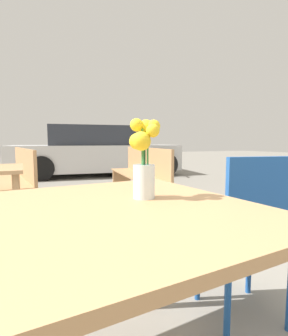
{
  "coord_description": "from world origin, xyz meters",
  "views": [
    {
      "loc": [
        -0.29,
        -0.82,
        0.94
      ],
      "look_at": [
        0.1,
        0.07,
        0.84
      ],
      "focal_mm": 28.0,
      "sensor_mm": 36.0,
      "label": 1
    }
  ],
  "objects": [
    {
      "name": "bench_near",
      "position": [
        -0.47,
        3.1,
        0.47
      ],
      "size": [
        0.62,
        1.9,
        0.85
      ],
      "color": "tan",
      "rests_on": "ground_plane"
    },
    {
      "name": "cafe_chair",
      "position": [
        0.71,
        0.14,
        0.5
      ],
      "size": [
        0.47,
        0.47,
        0.88
      ],
      "color": "#1E519E",
      "rests_on": "ground_plane"
    },
    {
      "name": "bicycle",
      "position": [
        2.52,
        5.48,
        0.35
      ],
      "size": [
        1.51,
        0.69,
        0.76
      ],
      "color": "black",
      "rests_on": "ground_plane"
    },
    {
      "name": "parked_car",
      "position": [
        1.4,
        6.55,
        0.65
      ],
      "size": [
        4.68,
        2.18,
        1.36
      ],
      "color": "silver",
      "rests_on": "ground_plane"
    },
    {
      "name": "flower_vase",
      "position": [
        0.1,
        0.07,
        0.87
      ],
      "size": [
        0.12,
        0.12,
        0.3
      ],
      "color": "silver",
      "rests_on": "table_front"
    },
    {
      "name": "bench_middle",
      "position": [
        1.22,
        2.81,
        0.47
      ],
      "size": [
        0.5,
        1.92,
        0.85
      ],
      "color": "tan",
      "rests_on": "ground_plane"
    },
    {
      "name": "table_front",
      "position": [
        0.0,
        0.0,
        0.63
      ],
      "size": [
        0.91,
        1.04,
        0.73
      ],
      "color": "tan",
      "rests_on": "ground_plane"
    }
  ]
}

